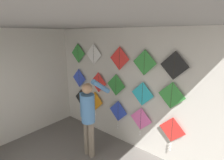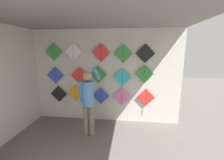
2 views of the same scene
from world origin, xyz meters
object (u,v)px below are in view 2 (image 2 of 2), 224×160
kite_0 (59,94)px  kite_7 (98,75)px  kite_11 (73,51)px  shopkeeper (88,98)px  kite_5 (55,75)px  kite_8 (122,77)px  kite_9 (144,74)px  kite_6 (79,76)px  kite_1 (76,94)px  kite_4 (146,99)px  kite_14 (145,53)px  kite_10 (54,52)px  kite_2 (101,97)px  kite_13 (123,54)px  kite_3 (122,97)px  kite_12 (101,53)px

kite_0 → kite_7: kite_7 is taller
kite_7 → kite_11: size_ratio=1.00×
shopkeeper → kite_5: (-1.27, 0.84, 0.41)m
kite_8 → kite_9: 0.64m
shopkeeper → kite_8: bearing=47.2°
kite_6 → kite_1: bearing=-179.7°
kite_7 → kite_6: bearing=180.0°
kite_1 → kite_6: 0.59m
kite_11 → kite_4: bearing=-0.0°
kite_4 → kite_14: bearing=179.2°
kite_10 → kite_11: (0.61, 0.00, 0.01)m
kite_2 → kite_9: kite_9 is taller
kite_13 → shopkeeper: bearing=-134.5°
kite_3 → kite_4: bearing=-0.0°
kite_5 → kite_11: 0.96m
kite_10 → kite_12: (1.45, 0.00, -0.02)m
shopkeeper → kite_14: size_ratio=3.33×
kite_7 → kite_14: bearing=0.0°
kite_1 → kite_6: (0.13, 0.00, 0.58)m
kite_8 → kite_13: (0.01, 0.00, 0.69)m
kite_11 → kite_2: bearing=-0.1°
kite_10 → kite_14: size_ratio=1.00×
kite_10 → kite_12: 1.45m
kite_10 → kite_13: (2.09, 0.00, -0.05)m
kite_12 → kite_7: bearing=180.0°
shopkeeper → kite_8: size_ratio=3.33×
shopkeeper → kite_13: size_ratio=3.33×
kite_4 → kite_7: (-1.43, 0.00, 0.70)m
shopkeeper → kite_0: size_ratio=3.33×
kite_0 → kite_8: 2.10m
kite_4 → kite_10: bearing=180.0°
kite_0 → kite_8: size_ratio=1.00×
kite_1 → kite_12: kite_12 is taller
kite_9 → kite_5: bearing=180.0°
kite_4 → kite_2: bearing=180.0°
kite_0 → kite_3: 2.01m
kite_1 → kite_3: (1.44, 0.00, -0.07)m
kite_3 → kite_9: (0.64, 0.00, 0.73)m
kite_6 → kite_7: size_ratio=1.00×
kite_1 → kite_5: 0.86m
shopkeeper → kite_2: shopkeeper is taller
kite_8 → kite_11: bearing=180.0°
kite_4 → kite_9: size_ratio=1.38×
kite_11 → kite_14: bearing=0.0°
kite_1 → kite_9: (2.08, 0.00, 0.66)m
kite_8 → kite_14: bearing=0.0°
shopkeeper → kite_5: bearing=147.8°
kite_5 → kite_11: kite_11 is taller
kite_4 → kite_7: size_ratio=1.38×
kite_3 → kite_13: (0.02, 0.00, 1.31)m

